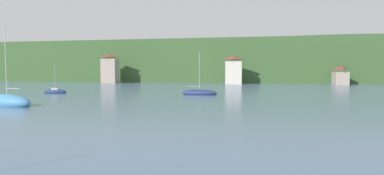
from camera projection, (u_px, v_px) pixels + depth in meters
wooded_hillside at (292, 65)px, 127.86m from camera, size 352.00×59.88×28.30m
shore_building_west at (110, 69)px, 100.83m from camera, size 5.27×3.57×9.62m
shore_building_westcentral at (234, 70)px, 93.01m from camera, size 5.11×3.62×8.63m
shore_building_central at (340, 76)px, 88.00m from camera, size 3.74×5.34×5.58m
sailboat_far_1 at (199, 93)px, 53.22m from camera, size 6.29×2.47×7.63m
sailboat_far_2 at (55, 92)px, 56.47m from camera, size 4.24×1.81×5.65m
sailboat_mid_6 at (7, 102)px, 36.96m from camera, size 7.99×3.98×10.88m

